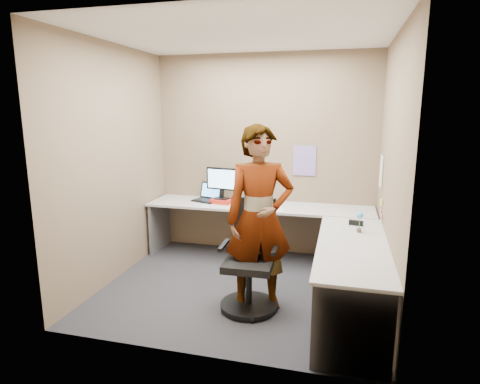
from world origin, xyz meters
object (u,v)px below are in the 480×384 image
(monitor, at_px, (222,181))
(office_chair, at_px, (250,265))
(desk, at_px, (285,231))
(person, at_px, (260,219))

(monitor, xyz_separation_m, office_chair, (0.71, -1.36, -0.59))
(monitor, bearing_deg, office_chair, -53.10)
(desk, distance_m, office_chair, 0.81)
(desk, bearing_deg, office_chair, -107.22)
(monitor, relative_size, office_chair, 0.41)
(desk, relative_size, office_chair, 2.76)
(monitor, xyz_separation_m, person, (0.79, -1.33, -0.12))
(person, bearing_deg, monitor, 99.19)
(office_chair, distance_m, person, 0.48)
(monitor, relative_size, person, 0.24)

